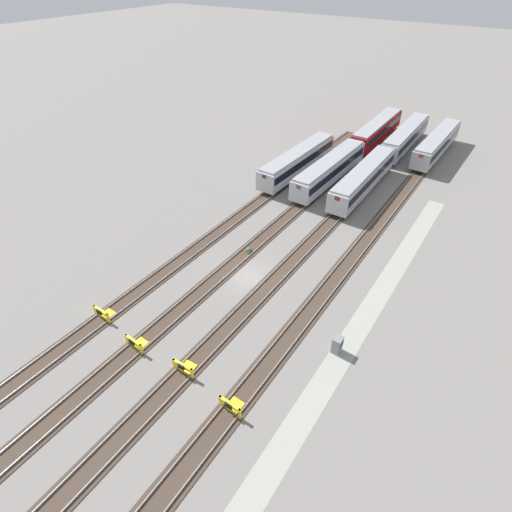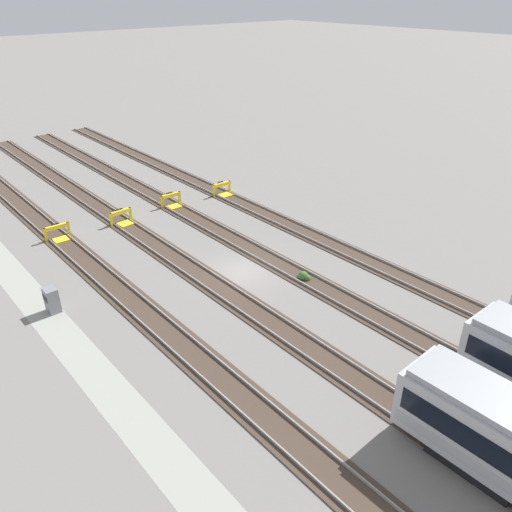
# 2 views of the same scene
# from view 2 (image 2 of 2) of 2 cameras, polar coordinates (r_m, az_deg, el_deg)

# --- Properties ---
(ground_plane) EXTENTS (400.00, 400.00, 0.00)m
(ground_plane) POSITION_cam_2_polar(r_m,az_deg,el_deg) (34.74, -1.46, -1.80)
(ground_plane) COLOR gray
(service_walkway) EXTENTS (54.00, 2.00, 0.01)m
(service_walkway) POSITION_cam_2_polar(r_m,az_deg,el_deg) (29.86, -20.35, -9.56)
(service_walkway) COLOR #9E9E93
(service_walkway) RESTS_ON ground
(rail_track_nearest) EXTENTS (90.00, 2.23, 0.21)m
(rail_track_nearest) POSITION_cam_2_polar(r_m,az_deg,el_deg) (31.19, -12.54, -6.39)
(rail_track_nearest) COLOR #47382D
(rail_track_nearest) RESTS_ON ground
(rail_track_near_inner) EXTENTS (90.00, 2.24, 0.21)m
(rail_track_near_inner) POSITION_cam_2_polar(r_m,az_deg,el_deg) (33.38, -4.88, -3.19)
(rail_track_near_inner) COLOR #47382D
(rail_track_near_inner) RESTS_ON ground
(rail_track_middle) EXTENTS (90.00, 2.24, 0.21)m
(rail_track_middle) POSITION_cam_2_polar(r_m,az_deg,el_deg) (36.19, 1.69, -0.39)
(rail_track_middle) COLOR #47382D
(rail_track_middle) RESTS_ON ground
(rail_track_far_inner) EXTENTS (90.00, 2.23, 0.21)m
(rail_track_far_inner) POSITION_cam_2_polar(r_m,az_deg,el_deg) (39.47, 7.23, 1.98)
(rail_track_far_inner) COLOR #47382D
(rail_track_far_inner) RESTS_ON ground
(bumper_stop_nearest_track) EXTENTS (1.37, 2.01, 1.22)m
(bumper_stop_nearest_track) POSITION_cam_2_polar(r_m,az_deg,el_deg) (41.81, -21.64, 2.38)
(bumper_stop_nearest_track) COLOR yellow
(bumper_stop_nearest_track) RESTS_ON ground
(bumper_stop_near_inner_track) EXTENTS (1.37, 2.01, 1.22)m
(bumper_stop_near_inner_track) POSITION_cam_2_polar(r_m,az_deg,el_deg) (42.97, -15.00, 4.18)
(bumper_stop_near_inner_track) COLOR yellow
(bumper_stop_near_inner_track) RESTS_ON ground
(bumper_stop_middle_track) EXTENTS (1.37, 2.01, 1.22)m
(bumper_stop_middle_track) POSITION_cam_2_polar(r_m,az_deg,el_deg) (45.53, -9.55, 6.18)
(bumper_stop_middle_track) COLOR yellow
(bumper_stop_middle_track) RESTS_ON ground
(bumper_stop_far_inner_track) EXTENTS (1.36, 2.00, 1.22)m
(bumper_stop_far_inner_track) POSITION_cam_2_polar(r_m,az_deg,el_deg) (47.60, -3.76, 7.53)
(bumper_stop_far_inner_track) COLOR yellow
(bumper_stop_far_inner_track) RESTS_ON ground
(electrical_cabinet) EXTENTS (0.90, 0.73, 1.60)m
(electrical_cabinet) POSITION_cam_2_polar(r_m,az_deg,el_deg) (32.70, -22.32, -4.68)
(electrical_cabinet) COLOR gray
(electrical_cabinet) RESTS_ON ground
(weed_clump) EXTENTS (0.92, 0.70, 0.64)m
(weed_clump) POSITION_cam_2_polar(r_m,az_deg,el_deg) (33.86, 5.46, -2.33)
(weed_clump) COLOR #427033
(weed_clump) RESTS_ON ground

